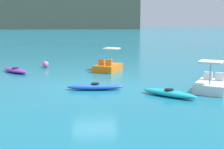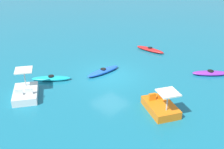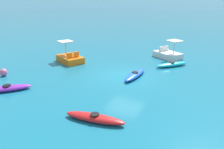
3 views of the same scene
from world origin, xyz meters
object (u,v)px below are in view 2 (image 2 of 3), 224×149
(kayak_red, at_px, (150,49))
(kayak_blue, at_px, (103,71))
(kayak_purple, at_px, (210,73))
(pedal_boat_white, at_px, (26,93))
(pedal_boat_orange, at_px, (161,106))
(kayak_cyan, at_px, (51,78))

(kayak_red, relative_size, kayak_blue, 0.97)
(kayak_purple, height_order, pedal_boat_white, pedal_boat_white)
(pedal_boat_orange, bearing_deg, kayak_purple, -177.77)
(kayak_blue, distance_m, pedal_boat_white, 6.15)
(kayak_red, bearing_deg, pedal_boat_orange, 41.62)
(kayak_purple, distance_m, pedal_boat_white, 13.58)
(kayak_red, relative_size, kayak_cyan, 1.15)
(pedal_boat_white, bearing_deg, kayak_blue, 171.66)
(kayak_red, relative_size, pedal_boat_orange, 1.04)
(pedal_boat_white, bearing_deg, kayak_red, 177.82)
(kayak_cyan, xyz_separation_m, pedal_boat_white, (2.52, 0.89, 0.17))
(kayak_red, xyz_separation_m, pedal_boat_white, (12.46, -0.48, 0.17))
(kayak_red, distance_m, kayak_cyan, 10.04)
(kayak_purple, bearing_deg, pedal_boat_white, -30.54)
(kayak_cyan, relative_size, pedal_boat_orange, 0.91)
(kayak_purple, height_order, kayak_blue, same)
(kayak_red, height_order, kayak_blue, same)
(kayak_red, distance_m, pedal_boat_orange, 10.07)
(kayak_cyan, xyz_separation_m, pedal_boat_orange, (-2.42, 8.05, 0.17))
(kayak_blue, relative_size, kayak_cyan, 1.19)
(kayak_cyan, bearing_deg, kayak_blue, 153.45)
(kayak_purple, height_order, pedal_boat_orange, pedal_boat_orange)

